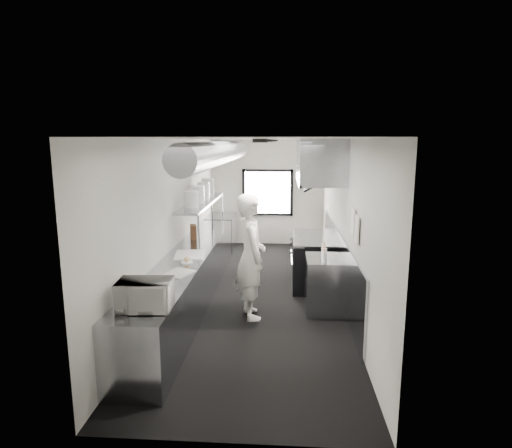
% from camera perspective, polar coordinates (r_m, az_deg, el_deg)
% --- Properties ---
extents(floor, '(3.00, 8.00, 0.01)m').
position_cam_1_polar(floor, '(8.06, 0.31, -9.19)').
color(floor, black).
rests_on(floor, ground).
extents(ceiling, '(3.00, 8.00, 0.01)m').
position_cam_1_polar(ceiling, '(7.57, 0.33, 11.14)').
color(ceiling, beige).
rests_on(ceiling, wall_back).
extents(wall_back, '(3.00, 0.02, 2.80)m').
position_cam_1_polar(wall_back, '(11.64, 1.52, 4.16)').
color(wall_back, '#B6B4AD').
rests_on(wall_back, floor).
extents(wall_front, '(3.00, 0.02, 2.80)m').
position_cam_1_polar(wall_front, '(3.84, -3.39, -10.04)').
color(wall_front, '#B6B4AD').
rests_on(wall_front, floor).
extents(wall_left, '(0.02, 8.00, 2.80)m').
position_cam_1_polar(wall_left, '(7.92, -10.57, 0.77)').
color(wall_left, '#B6B4AD').
rests_on(wall_left, floor).
extents(wall_right, '(0.02, 8.00, 2.80)m').
position_cam_1_polar(wall_right, '(7.75, 11.46, 0.51)').
color(wall_right, '#B6B4AD').
rests_on(wall_right, floor).
extents(wall_cladding, '(0.03, 5.50, 1.10)m').
position_cam_1_polar(wall_cladding, '(8.23, 10.83, -4.94)').
color(wall_cladding, '#9397A1').
rests_on(wall_cladding, wall_right).
extents(hvac_duct, '(0.40, 6.40, 0.40)m').
position_cam_1_polar(hvac_duct, '(8.04, -4.55, 9.31)').
color(hvac_duct, gray).
rests_on(hvac_duct, ceiling).
extents(service_window, '(1.36, 0.05, 1.25)m').
position_cam_1_polar(service_window, '(11.61, 1.52, 4.14)').
color(service_window, white).
rests_on(service_window, wall_back).
extents(exhaust_hood, '(0.81, 2.20, 0.88)m').
position_cam_1_polar(exhaust_hood, '(8.29, 8.30, 8.17)').
color(exhaust_hood, '#9397A1').
rests_on(exhaust_hood, ceiling).
extents(prep_counter, '(0.70, 6.00, 0.90)m').
position_cam_1_polar(prep_counter, '(7.60, -8.68, -6.99)').
color(prep_counter, '#9397A1').
rests_on(prep_counter, floor).
extents(pass_shelf, '(0.45, 3.00, 0.68)m').
position_cam_1_polar(pass_shelf, '(8.80, -7.05, 2.76)').
color(pass_shelf, '#9397A1').
rests_on(pass_shelf, prep_counter).
extents(range, '(0.88, 1.60, 0.94)m').
position_cam_1_polar(range, '(8.59, 7.55, -4.72)').
color(range, black).
rests_on(range, floor).
extents(bottle_station, '(0.65, 0.80, 0.90)m').
position_cam_1_polar(bottle_station, '(7.27, 9.14, -7.84)').
color(bottle_station, '#9397A1').
rests_on(bottle_station, floor).
extents(far_work_table, '(0.70, 1.20, 0.90)m').
position_cam_1_polar(far_work_table, '(11.12, -4.60, -1.16)').
color(far_work_table, '#9397A1').
rests_on(far_work_table, floor).
extents(notice_sheet_a, '(0.02, 0.28, 0.38)m').
position_cam_1_polar(notice_sheet_a, '(6.54, 12.63, 0.33)').
color(notice_sheet_a, white).
rests_on(notice_sheet_a, wall_right).
extents(notice_sheet_b, '(0.02, 0.28, 0.38)m').
position_cam_1_polar(notice_sheet_b, '(6.21, 13.09, -0.71)').
color(notice_sheet_b, white).
rests_on(notice_sheet_b, wall_right).
extents(line_cook, '(0.67, 0.83, 1.97)m').
position_cam_1_polar(line_cook, '(6.81, -0.71, -4.27)').
color(line_cook, white).
rests_on(line_cook, floor).
extents(microwave, '(0.59, 0.46, 0.34)m').
position_cam_1_polar(microwave, '(5.09, -14.38, -8.99)').
color(microwave, silver).
rests_on(microwave, prep_counter).
extents(deli_tub_a, '(0.17, 0.17, 0.11)m').
position_cam_1_polar(deli_tub_a, '(5.59, -14.61, -8.39)').
color(deli_tub_a, '#B5BDAE').
rests_on(deli_tub_a, prep_counter).
extents(deli_tub_b, '(0.15, 0.15, 0.09)m').
position_cam_1_polar(deli_tub_b, '(5.57, -15.05, -8.59)').
color(deli_tub_b, '#B5BDAE').
rests_on(deli_tub_b, prep_counter).
extents(newspaper, '(0.48, 0.53, 0.01)m').
position_cam_1_polar(newspaper, '(6.35, -10.18, -6.36)').
color(newspaper, white).
rests_on(newspaper, prep_counter).
extents(small_plate, '(0.24, 0.24, 0.02)m').
position_cam_1_polar(small_plate, '(6.86, -9.06, -4.99)').
color(small_plate, silver).
rests_on(small_plate, prep_counter).
extents(pastry, '(0.09, 0.09, 0.09)m').
position_cam_1_polar(pastry, '(6.84, -9.07, -4.58)').
color(pastry, tan).
rests_on(pastry, small_plate).
extents(cutting_board, '(0.56, 0.69, 0.02)m').
position_cam_1_polar(cutting_board, '(7.28, -8.71, -4.02)').
color(cutting_board, silver).
rests_on(cutting_board, prep_counter).
extents(knife_block, '(0.17, 0.27, 0.27)m').
position_cam_1_polar(knife_block, '(8.46, -8.23, -1.04)').
color(knife_block, '#4F2C1B').
rests_on(knife_block, prep_counter).
extents(plate_stack_a, '(0.27, 0.27, 0.30)m').
position_cam_1_polar(plate_stack_a, '(7.96, -8.46, 3.21)').
color(plate_stack_a, silver).
rests_on(plate_stack_a, pass_shelf).
extents(plate_stack_b, '(0.34, 0.34, 0.34)m').
position_cam_1_polar(plate_stack_b, '(8.52, -7.67, 3.86)').
color(plate_stack_b, silver).
rests_on(plate_stack_b, pass_shelf).
extents(plate_stack_c, '(0.32, 0.32, 0.36)m').
position_cam_1_polar(plate_stack_c, '(8.99, -6.93, 4.33)').
color(plate_stack_c, silver).
rests_on(plate_stack_c, pass_shelf).
extents(plate_stack_d, '(0.30, 0.30, 0.41)m').
position_cam_1_polar(plate_stack_d, '(9.46, -6.34, 4.81)').
color(plate_stack_d, silver).
rests_on(plate_stack_d, pass_shelf).
extents(squeeze_bottle_a, '(0.08, 0.08, 0.17)m').
position_cam_1_polar(squeeze_bottle_a, '(6.85, 8.96, -4.33)').
color(squeeze_bottle_a, silver).
rests_on(squeeze_bottle_a, bottle_station).
extents(squeeze_bottle_b, '(0.08, 0.08, 0.20)m').
position_cam_1_polar(squeeze_bottle_b, '(6.95, 8.85, -3.98)').
color(squeeze_bottle_b, silver).
rests_on(squeeze_bottle_b, bottle_station).
extents(squeeze_bottle_c, '(0.06, 0.06, 0.17)m').
position_cam_1_polar(squeeze_bottle_c, '(7.08, 9.08, -3.85)').
color(squeeze_bottle_c, silver).
rests_on(squeeze_bottle_c, bottle_station).
extents(squeeze_bottle_d, '(0.06, 0.06, 0.16)m').
position_cam_1_polar(squeeze_bottle_d, '(7.28, 8.93, -3.44)').
color(squeeze_bottle_d, silver).
rests_on(squeeze_bottle_d, bottle_station).
extents(squeeze_bottle_e, '(0.07, 0.07, 0.18)m').
position_cam_1_polar(squeeze_bottle_e, '(7.36, 8.83, -3.22)').
color(squeeze_bottle_e, silver).
rests_on(squeeze_bottle_e, bottle_station).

